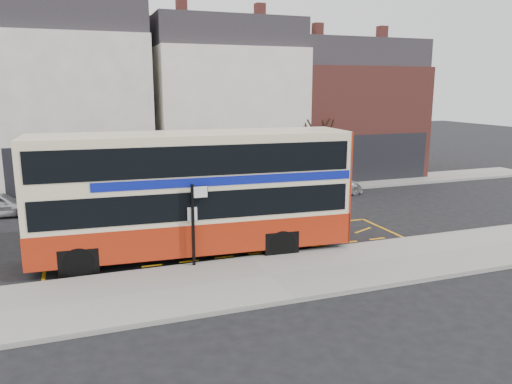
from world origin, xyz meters
name	(u,v)px	position (x,y,z in m)	size (l,w,h in m)	color
ground	(247,257)	(0.00, 0.00, 0.00)	(120.00, 120.00, 0.00)	black
pavement	(269,277)	(0.00, -2.30, 0.07)	(40.00, 4.00, 0.15)	gray
kerb	(250,258)	(0.00, -0.38, 0.07)	(40.00, 0.15, 0.15)	gray
far_pavement	(184,196)	(0.00, 11.00, 0.07)	(50.00, 3.00, 0.15)	gray
road_markings	(234,245)	(0.00, 1.60, 0.01)	(14.00, 3.40, 0.01)	#F4A10C
terrace_left	(75,102)	(-5.50, 14.99, 5.32)	(8.00, 8.01, 11.80)	white
terrace_green_shop	(222,105)	(3.50, 14.99, 5.07)	(9.00, 8.01, 11.30)	white
terrace_right	(343,110)	(12.50, 14.99, 4.57)	(9.00, 8.01, 10.30)	brown
double_decker_bus	(194,192)	(-1.69, 0.97, 2.42)	(11.66, 3.40, 4.60)	beige
bus_stop_post	(194,217)	(-2.05, -0.52, 1.88)	(0.71, 0.12, 2.86)	black
car_grey	(172,196)	(-1.14, 8.62, 0.63)	(1.33, 3.81, 1.26)	#494A52
car_white	(328,185)	(7.95, 8.49, 0.64)	(1.79, 4.40, 1.28)	silver
street_tree_right	(319,128)	(8.27, 10.53, 3.77)	(2.56, 2.56, 5.53)	black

